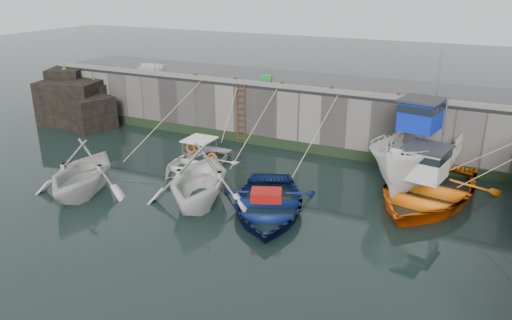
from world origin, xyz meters
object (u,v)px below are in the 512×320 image
at_px(boat_near_white, 84,192).
at_px(bollard_e, 399,96).
at_px(boat_far_white, 420,157).
at_px(bollard_b, 235,80).
at_px(bollard_d, 331,89).
at_px(boat_near_blacktrim, 200,201).
at_px(ladder, 241,114).
at_px(fish_crate, 266,78).
at_px(bollard_c, 282,85).
at_px(boat_near_navy, 267,212).
at_px(boat_far_orange, 427,188).
at_px(bollard_a, 195,76).
at_px(boat_near_blue, 195,168).

bearing_deg(boat_near_white, bollard_e, 20.71).
xyz_separation_m(boat_far_white, bollard_b, (-9.98, 1.95, 2.08)).
bearing_deg(boat_near_white, bollard_d, 30.73).
bearing_deg(boat_near_blacktrim, ladder, 86.81).
height_order(fish_crate, bollard_c, fish_crate).
bearing_deg(bollard_b, boat_near_navy, -54.11).
relative_size(boat_near_white, boat_near_navy, 0.85).
relative_size(boat_near_blacktrim, bollard_c, 17.95).
distance_m(boat_near_navy, fish_crate, 10.14).
xyz_separation_m(boat_near_white, fish_crate, (3.50, 10.35, 3.30)).
bearing_deg(bollard_d, bollard_c, 180.00).
xyz_separation_m(boat_far_orange, bollard_b, (-10.58, 3.49, 2.83)).
distance_m(bollard_a, bollard_c, 5.20).
relative_size(fish_crate, bollard_b, 2.12).
height_order(boat_near_white, fish_crate, fish_crate).
xyz_separation_m(fish_crate, bollard_e, (7.29, -1.29, -0.00)).
relative_size(boat_near_blacktrim, bollard_a, 17.95).
height_order(boat_near_white, bollard_c, bollard_c).
height_order(boat_far_orange, bollard_c, boat_far_orange).
relative_size(boat_near_navy, bollard_b, 20.19).
xyz_separation_m(ladder, fish_crate, (0.71, 1.62, 1.71)).
bearing_deg(boat_far_orange, boat_near_navy, -133.50).
xyz_separation_m(boat_far_orange, bollard_c, (-7.88, 3.49, 2.83)).
bearing_deg(boat_near_blue, ladder, 87.41).
xyz_separation_m(ladder, bollard_b, (-0.50, 0.34, 1.71)).
relative_size(boat_near_navy, fish_crate, 9.52).
bearing_deg(bollard_d, boat_near_blacktrim, -109.74).
relative_size(boat_far_orange, bollard_e, 27.98).
relative_size(boat_far_orange, bollard_a, 27.98).
height_order(ladder, boat_near_navy, ladder).
relative_size(boat_near_blacktrim, boat_near_navy, 0.89).
bearing_deg(boat_near_navy, bollard_a, 114.24).
distance_m(ladder, boat_near_blacktrim, 7.82).
bearing_deg(boat_near_blacktrim, fish_crate, 79.78).
relative_size(boat_near_navy, bollard_d, 20.19).
relative_size(bollard_b, bollard_c, 1.00).
bearing_deg(fish_crate, bollard_e, -23.66).
distance_m(boat_far_white, bollard_c, 7.82).
bearing_deg(fish_crate, boat_far_orange, -40.67).
xyz_separation_m(bollard_d, bollard_e, (3.20, 0.00, 0.00)).
height_order(ladder, bollard_c, bollard_c).
bearing_deg(boat_near_blue, bollard_a, 120.84).
relative_size(ladder, bollard_e, 11.43).
xyz_separation_m(boat_far_orange, bollard_d, (-5.28, 3.49, 2.83)).
height_order(boat_far_orange, bollard_b, boat_far_orange).
bearing_deg(bollard_d, boat_near_navy, -89.76).
relative_size(boat_near_white, bollard_c, 17.08).
relative_size(bollard_a, bollard_e, 1.00).
distance_m(ladder, bollard_d, 5.11).
bearing_deg(bollard_a, boat_far_orange, -14.95).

